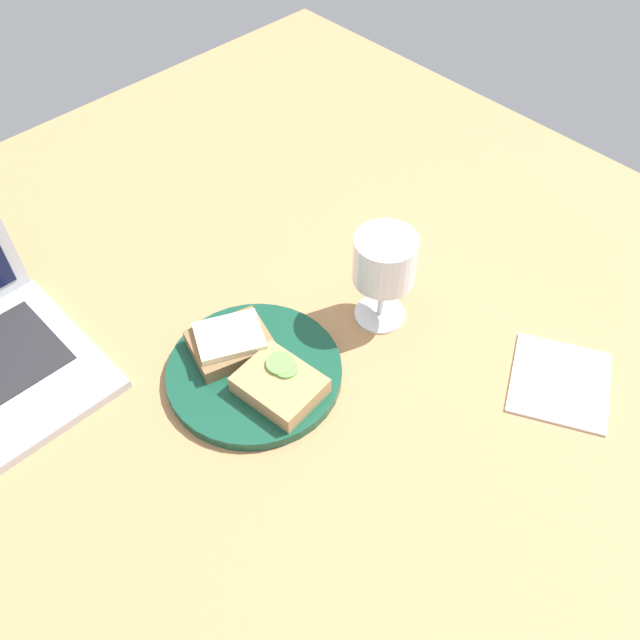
% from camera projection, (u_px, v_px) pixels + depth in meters
% --- Properties ---
extents(wooden_table, '(1.40, 1.40, 0.03)m').
position_uv_depth(wooden_table, '(279.00, 366.00, 0.94)').
color(wooden_table, '#B27F51').
rests_on(wooden_table, ground).
extents(plate, '(0.22, 0.22, 0.02)m').
position_uv_depth(plate, '(255.00, 373.00, 0.91)').
color(plate, '#144733').
rests_on(plate, wooden_table).
extents(sandwich_with_cheese, '(0.12, 0.10, 0.03)m').
position_uv_depth(sandwich_with_cheese, '(230.00, 342.00, 0.91)').
color(sandwich_with_cheese, brown).
rests_on(sandwich_with_cheese, plate).
extents(sandwich_with_cucumber, '(0.09, 0.11, 0.03)m').
position_uv_depth(sandwich_with_cucumber, '(280.00, 384.00, 0.87)').
color(sandwich_with_cucumber, '#A88456').
rests_on(sandwich_with_cucumber, plate).
extents(wine_glass, '(0.08, 0.08, 0.14)m').
position_uv_depth(wine_glass, '(385.00, 262.00, 0.91)').
color(wine_glass, white).
rests_on(wine_glass, wooden_table).
extents(napkin, '(0.17, 0.17, 0.00)m').
position_uv_depth(napkin, '(560.00, 382.00, 0.91)').
color(napkin, white).
rests_on(napkin, wooden_table).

